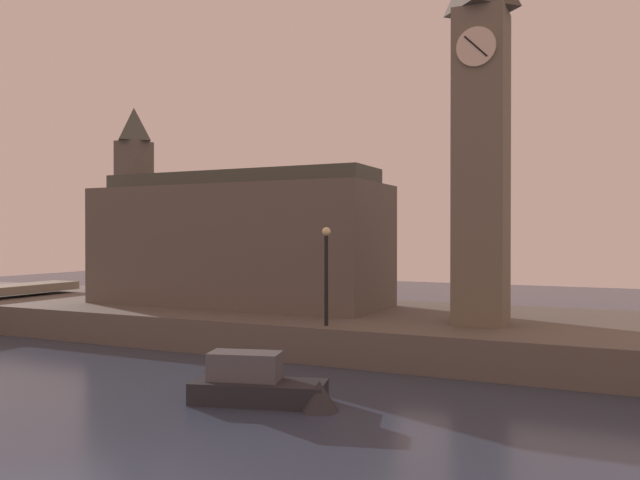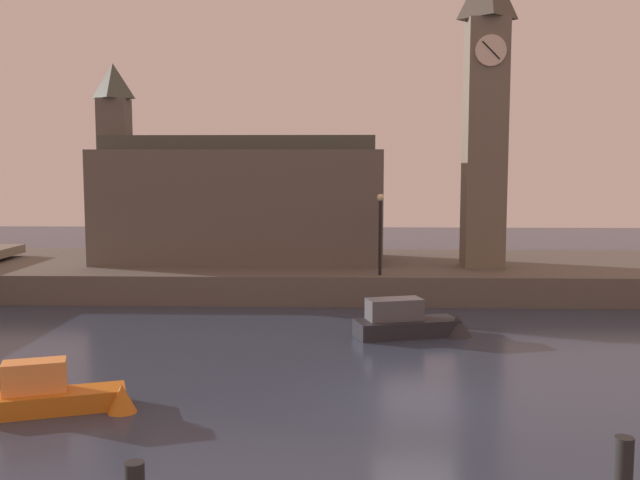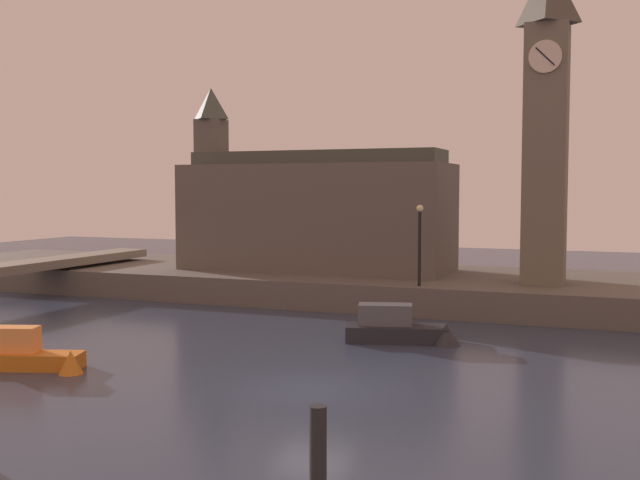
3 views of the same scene
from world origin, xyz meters
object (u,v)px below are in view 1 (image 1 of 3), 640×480
object	(u,v)px
parliament_hall	(233,239)
streetlamp	(326,265)
boat_barge_dark	(269,387)
clock_tower	(481,122)

from	to	relation	value
parliament_hall	streetlamp	size ratio (longest dim) A/B	3.95
boat_barge_dark	clock_tower	bearing A→B (deg)	65.26
boat_barge_dark	streetlamp	bearing A→B (deg)	99.56
parliament_hall	clock_tower	bearing A→B (deg)	-8.95
clock_tower	streetlamp	size ratio (longest dim) A/B	4.04
parliament_hall	streetlamp	world-z (taller)	parliament_hall
streetlamp	boat_barge_dark	distance (m)	7.64
clock_tower	streetlamp	world-z (taller)	clock_tower
clock_tower	parliament_hall	distance (m)	14.77
clock_tower	streetlamp	xyz separation A→B (m)	(-5.69, -3.19, -5.97)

